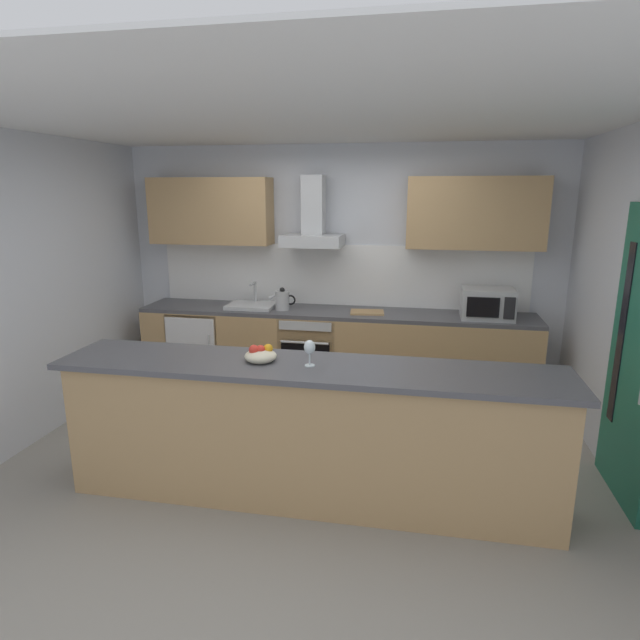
% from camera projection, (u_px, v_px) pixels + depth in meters
% --- Properties ---
extents(ground, '(5.70, 4.55, 0.02)m').
position_uv_depth(ground, '(304.00, 456.00, 4.39)').
color(ground, gray).
extents(ceiling, '(5.70, 4.55, 0.02)m').
position_uv_depth(ceiling, '(302.00, 120.00, 3.76)').
color(ceiling, white).
extents(wall_back, '(5.70, 0.12, 2.60)m').
position_uv_depth(wall_back, '(340.00, 268.00, 5.83)').
color(wall_back, silver).
rests_on(wall_back, ground).
extents(wall_left, '(0.12, 4.55, 2.60)m').
position_uv_depth(wall_left, '(28.00, 290.00, 4.52)').
color(wall_left, silver).
rests_on(wall_left, ground).
extents(backsplash_tile, '(3.99, 0.02, 0.66)m').
position_uv_depth(backsplash_tile, '(339.00, 275.00, 5.77)').
color(backsplash_tile, white).
extents(counter_back, '(4.13, 0.60, 0.90)m').
position_uv_depth(counter_back, '(334.00, 352.00, 5.67)').
color(counter_back, tan).
rests_on(counter_back, ground).
extents(counter_island, '(3.45, 0.64, 0.99)m').
position_uv_depth(counter_island, '(308.00, 433.00, 3.66)').
color(counter_island, tan).
rests_on(counter_island, ground).
extents(upper_cabinets, '(4.08, 0.32, 0.70)m').
position_uv_depth(upper_cabinets, '(337.00, 212.00, 5.46)').
color(upper_cabinets, tan).
extents(side_door, '(0.08, 0.85, 2.05)m').
position_uv_depth(side_door, '(635.00, 358.00, 3.58)').
color(side_door, '#1E664C').
rests_on(side_door, ground).
extents(oven, '(0.60, 0.62, 0.80)m').
position_uv_depth(oven, '(311.00, 350.00, 5.68)').
color(oven, slate).
rests_on(oven, ground).
extents(refrigerator, '(0.58, 0.60, 0.85)m').
position_uv_depth(refrigerator, '(202.00, 347.00, 5.92)').
color(refrigerator, white).
rests_on(refrigerator, ground).
extents(microwave, '(0.50, 0.38, 0.30)m').
position_uv_depth(microwave, '(487.00, 304.00, 5.19)').
color(microwave, '#B7BABC').
rests_on(microwave, counter_back).
extents(sink, '(0.50, 0.40, 0.26)m').
position_uv_depth(sink, '(252.00, 305.00, 5.70)').
color(sink, silver).
rests_on(sink, counter_back).
extents(kettle, '(0.29, 0.15, 0.24)m').
position_uv_depth(kettle, '(282.00, 300.00, 5.58)').
color(kettle, '#B7BABC').
rests_on(kettle, counter_back).
extents(range_hood, '(0.62, 0.45, 0.72)m').
position_uv_depth(range_hood, '(313.00, 224.00, 5.49)').
color(range_hood, '#B7BABC').
extents(wine_glass, '(0.08, 0.08, 0.18)m').
position_uv_depth(wine_glass, '(310.00, 348.00, 3.49)').
color(wine_glass, silver).
rests_on(wine_glass, counter_island).
extents(fruit_bowl, '(0.22, 0.22, 0.13)m').
position_uv_depth(fruit_bowl, '(261.00, 355.00, 3.61)').
color(fruit_bowl, beige).
rests_on(fruit_bowl, counter_island).
extents(chopping_board, '(0.36, 0.26, 0.02)m').
position_uv_depth(chopping_board, '(367.00, 312.00, 5.44)').
color(chopping_board, tan).
rests_on(chopping_board, counter_back).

